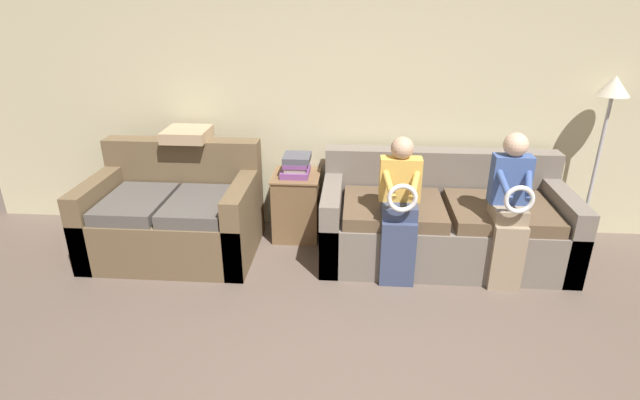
# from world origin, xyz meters

# --- Properties ---
(wall_back) EXTENTS (7.73, 0.06, 2.55)m
(wall_back) POSITION_xyz_m (0.00, 2.84, 1.27)
(wall_back) COLOR beige
(wall_back) RESTS_ON ground_plane
(couch_main) EXTENTS (2.12, 0.99, 0.87)m
(couch_main) POSITION_xyz_m (0.65, 2.26, 0.32)
(couch_main) COLOR #70665B
(couch_main) RESTS_ON ground_plane
(couch_side) EXTENTS (1.44, 0.99, 0.95)m
(couch_side) POSITION_xyz_m (-1.75, 2.16, 0.34)
(couch_side) COLOR brown
(couch_side) RESTS_ON ground_plane
(child_left_seated) EXTENTS (0.33, 0.38, 1.18)m
(child_left_seated) POSITION_xyz_m (0.22, 1.84, 0.65)
(child_left_seated) COLOR #384260
(child_left_seated) RESTS_ON ground_plane
(child_right_seated) EXTENTS (0.30, 0.38, 1.23)m
(child_right_seated) POSITION_xyz_m (1.07, 1.85, 0.69)
(child_right_seated) COLOR gray
(child_right_seated) RESTS_ON ground_plane
(side_shelf) EXTENTS (0.44, 0.48, 0.63)m
(side_shelf) POSITION_xyz_m (-0.69, 2.54, 0.32)
(side_shelf) COLOR brown
(side_shelf) RESTS_ON ground_plane
(book_stack) EXTENTS (0.27, 0.30, 0.19)m
(book_stack) POSITION_xyz_m (-0.69, 2.54, 0.72)
(book_stack) COLOR #7A4284
(book_stack) RESTS_ON side_shelf
(floor_lamp) EXTENTS (0.27, 0.27, 1.56)m
(floor_lamp) POSITION_xyz_m (2.01, 2.59, 1.25)
(floor_lamp) COLOR #2D2B28
(floor_lamp) RESTS_ON ground_plane
(throw_pillow) EXTENTS (0.40, 0.40, 0.10)m
(throw_pillow) POSITION_xyz_m (-1.68, 2.52, 1.00)
(throw_pillow) COLOR tan
(throw_pillow) RESTS_ON couch_side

